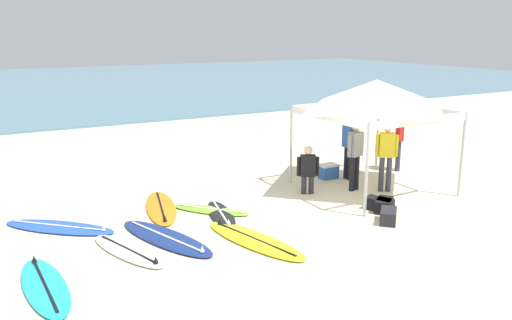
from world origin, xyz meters
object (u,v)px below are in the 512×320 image
Objects in this scene: canopy_tent at (376,95)px; surfboard_blue at (60,227)px; surfboard_lime at (211,210)px; person_red at (399,136)px; surfboard_yellow at (254,240)px; surfboard_navy at (166,238)px; person_blue at (349,143)px; surfboard_white at (128,251)px; gear_bag_near_tent at (384,205)px; surfboard_orange at (161,207)px; gear_bag_on_sand at (388,216)px; person_black at (308,168)px; cooler_box at (328,171)px; gear_bag_by_pole at (379,204)px; surfboard_black at (221,214)px; person_grey at (355,152)px; surfboard_cyan at (45,286)px; person_yellow at (386,153)px.

canopy_tent is 7.77m from surfboard_blue.
surfboard_lime is 6.23m from person_red.
surfboard_blue and surfboard_yellow have the same top height.
surfboard_navy is 1.57× the size of person_blue.
surfboard_white is 8.61m from person_red.
surfboard_white is at bearing 174.32° from gear_bag_near_tent.
surfboard_navy is at bearing -43.16° from surfboard_blue.
person_blue is at bearing -1.29° from surfboard_orange.
gear_bag_on_sand is (2.95, -2.42, 0.10)m from surfboard_lime.
gear_bag_on_sand is at bearing -12.29° from surfboard_white.
surfboard_white is at bearing -123.22° from surfboard_orange.
surfboard_white is at bearing -164.45° from person_black.
surfboard_lime is at bearing -166.72° from cooler_box.
gear_bag_by_pole reaches higher than surfboard_orange.
person_blue reaches higher than surfboard_yellow.
surfboard_yellow is at bearing -142.36° from person_black.
canopy_tent is at bearing -7.53° from surfboard_blue.
surfboard_black is 3.52m from gear_bag_by_pole.
surfboard_navy is 4.48× the size of gear_bag_near_tent.
person_red is at bearing 20.96° from person_grey.
person_grey is at bearing -4.11° from surfboard_lime.
person_blue reaches higher than gear_bag_on_sand.
surfboard_cyan is (-7.97, -1.56, -2.35)m from canopy_tent.
cooler_box is (7.00, 0.38, 0.16)m from surfboard_blue.
person_black reaches higher than surfboard_white.
person_yellow reaches higher than surfboard_black.
surfboard_yellow is at bearing -157.14° from person_red.
gear_bag_by_pole is (-1.09, -1.03, -0.85)m from person_yellow.
gear_bag_near_tent is at bearing 1.09° from surfboard_cyan.
canopy_tent is 6.15m from surfboard_navy.
person_yellow is at bearing 4.99° from surfboard_white.
surfboard_navy and surfboard_black have the same top height.
surfboard_lime is (3.11, -0.54, 0.00)m from surfboard_blue.
cooler_box is (0.10, 1.19, -0.79)m from person_grey.
surfboard_blue is 0.84× the size of surfboard_yellow.
person_yellow is (4.40, 1.24, 0.95)m from surfboard_yellow.
surfboard_yellow is at bearing -92.36° from surfboard_black.
gear_bag_near_tent and gear_bag_on_sand have the same top height.
surfboard_navy is at bearing 162.47° from gear_bag_on_sand.
surfboard_white is at bearing 175.35° from gear_bag_by_pole.
surfboard_black is (3.18, -0.90, 0.00)m from surfboard_blue.
surfboard_navy is 5.36m from person_grey.
person_blue is at bearing 15.88° from surfboard_navy.
person_grey is 2.46m from gear_bag_on_sand.
person_yellow is 1.00× the size of person_blue.
surfboard_lime is (0.91, -0.70, 0.00)m from surfboard_orange.
surfboard_blue is 3.31m from surfboard_black.
person_black is (6.35, 2.03, 0.62)m from surfboard_cyan.
person_yellow is 1.89m from cooler_box.
surfboard_blue is 7.47m from person_blue.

